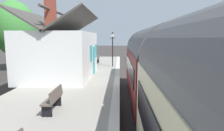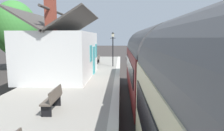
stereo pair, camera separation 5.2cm
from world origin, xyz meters
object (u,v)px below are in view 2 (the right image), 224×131
(planter_bench_left, at_px, (75,59))
(lamp_post_platform, at_px, (113,42))
(tree_far_right, at_px, (16,29))
(station_building, at_px, (62,53))
(bench_near_building, at_px, (53,99))
(planter_edge_far, at_px, (77,57))
(bench_by_lamp, at_px, (98,59))

(planter_bench_left, relative_size, lamp_post_platform, 0.24)
(lamp_post_platform, distance_m, tree_far_right, 11.70)
(tree_far_right, bearing_deg, station_building, -136.51)
(station_building, distance_m, bench_near_building, 6.94)
(station_building, height_order, planter_bench_left, station_building)
(planter_bench_left, bearing_deg, bench_near_building, -169.89)
(tree_far_right, bearing_deg, planter_edge_far, -77.09)
(planter_edge_far, bearing_deg, bench_by_lamp, -131.76)
(bench_near_building, distance_m, planter_bench_left, 14.44)
(station_building, bearing_deg, bench_by_lamp, -13.16)
(station_building, distance_m, bench_by_lamp, 7.49)
(station_building, bearing_deg, planter_edge_far, 6.48)
(planter_edge_far, bearing_deg, bench_near_building, -170.49)
(station_building, distance_m, planter_bench_left, 7.74)
(planter_bench_left, bearing_deg, bench_by_lamp, -98.43)
(station_building, bearing_deg, tree_far_right, 43.49)
(planter_bench_left, bearing_deg, station_building, -173.22)
(bench_by_lamp, bearing_deg, lamp_post_platform, -140.87)
(bench_near_building, bearing_deg, tree_far_right, 32.35)
(bench_by_lamp, xyz_separation_m, tree_far_right, (0.96, 9.42, 3.30))
(planter_bench_left, bearing_deg, planter_edge_far, 5.40)
(bench_by_lamp, distance_m, lamp_post_platform, 3.35)
(lamp_post_platform, bearing_deg, bench_by_lamp, 39.13)
(planter_bench_left, distance_m, tree_far_right, 7.64)
(lamp_post_platform, bearing_deg, bench_near_building, 171.20)
(bench_by_lamp, height_order, bench_near_building, same)
(station_building, relative_size, planter_bench_left, 8.91)
(planter_edge_far, distance_m, tree_far_right, 7.58)
(tree_far_right, bearing_deg, planter_bench_left, -94.84)
(station_building, xyz_separation_m, bench_by_lamp, (7.19, -1.68, -1.21))
(station_building, distance_m, tree_far_right, 11.43)
(bench_near_building, relative_size, planter_bench_left, 1.77)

